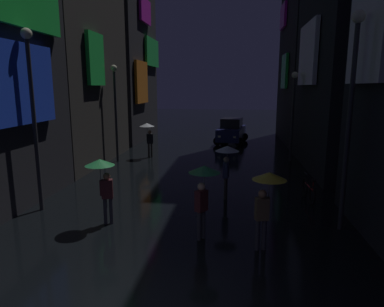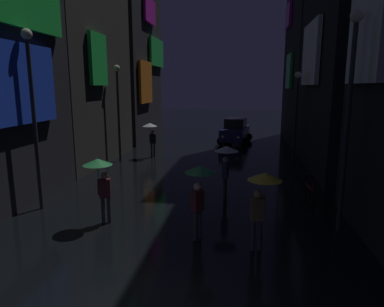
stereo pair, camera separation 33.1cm
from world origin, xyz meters
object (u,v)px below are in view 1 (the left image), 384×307
object	(u,v)px
car_distant	(232,131)
streetlamp_left_far	(115,102)
streetlamp_right_far	(293,106)
streetlamp_right_near	(351,101)
streetlamp_left_near	(32,102)
pedestrian_foreground_right_green	(203,182)
pedestrian_far_right_clear	(227,157)
pedestrian_near_crossing_green	(102,173)
pedestrian_midstreet_centre_yellow	(267,189)
bicycle_parked_at_storefront	(309,190)
pedestrian_foreground_left_clear	(148,130)

from	to	relation	value
car_distant	streetlamp_left_far	xyz separation A→B (m)	(-6.50, -7.42, 2.50)
streetlamp_right_far	streetlamp_right_near	size ratio (longest dim) A/B	0.80
streetlamp_left_near	pedestrian_foreground_right_green	bearing A→B (deg)	-14.70
streetlamp_left_far	pedestrian_far_right_clear	bearing A→B (deg)	-43.54
pedestrian_far_right_clear	pedestrian_near_crossing_green	size ratio (longest dim) A/B	1.00
pedestrian_midstreet_centre_yellow	streetlamp_left_far	xyz separation A→B (m)	(-7.59, 10.09, 1.76)
streetlamp_right_far	streetlamp_left_far	xyz separation A→B (m)	(-10.00, -1.34, 0.20)
pedestrian_midstreet_centre_yellow	car_distant	bearing A→B (deg)	93.56
bicycle_parked_at_storefront	streetlamp_left_far	world-z (taller)	streetlamp_left_far
car_distant	pedestrian_midstreet_centre_yellow	bearing A→B (deg)	-86.44
streetlamp_right_near	car_distant	bearing A→B (deg)	102.41
pedestrian_foreground_left_clear	bicycle_parked_at_storefront	bearing A→B (deg)	-41.19
pedestrian_midstreet_centre_yellow	streetlamp_left_far	size ratio (longest dim) A/B	0.39
bicycle_parked_at_storefront	streetlamp_right_far	size ratio (longest dim) A/B	0.36
pedestrian_midstreet_centre_yellow	pedestrian_foreground_right_green	world-z (taller)	same
pedestrian_far_right_clear	pedestrian_midstreet_centre_yellow	bearing A→B (deg)	-73.99
car_distant	streetlamp_right_far	distance (m)	7.38
pedestrian_near_crossing_green	streetlamp_left_near	size ratio (longest dim) A/B	0.34
pedestrian_near_crossing_green	streetlamp_left_near	world-z (taller)	streetlamp_left_near
pedestrian_far_right_clear	pedestrian_near_crossing_green	world-z (taller)	same
pedestrian_foreground_left_clear	streetlamp_left_far	xyz separation A→B (m)	(-1.51, -1.31, 1.76)
pedestrian_foreground_right_green	car_distant	distance (m)	17.03
pedestrian_midstreet_centre_yellow	bicycle_parked_at_storefront	bearing A→B (deg)	65.08
streetlamp_left_far	streetlamp_right_far	bearing A→B (deg)	7.62
pedestrian_foreground_left_clear	pedestrian_far_right_clear	xyz separation A→B (m)	(4.95, -7.45, 0.00)
pedestrian_foreground_left_clear	pedestrian_near_crossing_green	world-z (taller)	same
streetlamp_left_far	pedestrian_midstreet_centre_yellow	bearing A→B (deg)	-53.04
pedestrian_midstreet_centre_yellow	pedestrian_foreground_left_clear	size ratio (longest dim) A/B	1.00
car_distant	pedestrian_near_crossing_green	bearing A→B (deg)	-103.02
pedestrian_near_crossing_green	streetlamp_left_far	bearing A→B (deg)	106.70
pedestrian_foreground_left_clear	pedestrian_near_crossing_green	distance (m)	10.39
car_distant	streetlamp_left_far	world-z (taller)	streetlamp_left_far
pedestrian_far_right_clear	car_distant	size ratio (longest dim) A/B	0.49
streetlamp_left_near	pedestrian_near_crossing_green	bearing A→B (deg)	-19.89
car_distant	streetlamp_left_near	size ratio (longest dim) A/B	0.70
pedestrian_midstreet_centre_yellow	streetlamp_right_near	xyz separation A→B (m)	(2.41, 1.62, 2.23)
bicycle_parked_at_storefront	streetlamp_right_near	bearing A→B (deg)	-81.59
pedestrian_foreground_left_clear	streetlamp_left_near	xyz separation A→B (m)	(-1.51, -9.35, 2.12)
bicycle_parked_at_storefront	streetlamp_right_near	size ratio (longest dim) A/B	0.29
pedestrian_midstreet_centre_yellow	pedestrian_near_crossing_green	bearing A→B (deg)	167.57
pedestrian_midstreet_centre_yellow	pedestrian_foreground_left_clear	bearing A→B (deg)	118.08
pedestrian_midstreet_centre_yellow	pedestrian_far_right_clear	distance (m)	4.11
pedestrian_foreground_left_clear	bicycle_parked_at_storefront	xyz separation A→B (m)	(8.09, -7.08, -1.28)
bicycle_parked_at_storefront	car_distant	size ratio (longest dim) A/B	0.42
pedestrian_near_crossing_green	car_distant	size ratio (longest dim) A/B	0.49
car_distant	streetlamp_right_far	size ratio (longest dim) A/B	0.85
streetlamp_right_far	car_distant	bearing A→B (deg)	119.88
pedestrian_foreground_left_clear	streetlamp_left_near	distance (m)	9.70
pedestrian_foreground_left_clear	car_distant	size ratio (longest dim) A/B	0.49
bicycle_parked_at_storefront	streetlamp_right_near	xyz separation A→B (m)	(0.40, -2.70, 3.51)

